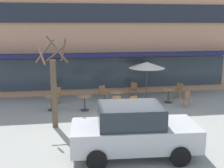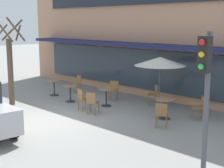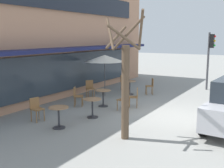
# 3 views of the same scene
# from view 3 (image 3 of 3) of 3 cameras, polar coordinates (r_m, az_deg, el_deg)

# --- Properties ---
(ground_plane) EXTENTS (80.00, 80.00, 0.00)m
(ground_plane) POSITION_cam_3_polar(r_m,az_deg,el_deg) (11.60, 12.43, -6.44)
(ground_plane) COLOR gray
(building_facade) EXTENTS (18.76, 9.10, 6.90)m
(building_facade) POSITION_cam_3_polar(r_m,az_deg,el_deg) (17.06, -21.29, 9.96)
(building_facade) COLOR tan
(building_facade) RESTS_ON ground
(cafe_table_near_wall) EXTENTS (0.70, 0.70, 0.76)m
(cafe_table_near_wall) POSITION_cam_3_polar(r_m,az_deg,el_deg) (11.06, -4.01, -4.24)
(cafe_table_near_wall) COLOR #333338
(cafe_table_near_wall) RESTS_ON ground
(cafe_table_streetside) EXTENTS (0.70, 0.70, 0.76)m
(cafe_table_streetside) POSITION_cam_3_polar(r_m,az_deg,el_deg) (9.96, -10.78, -5.97)
(cafe_table_streetside) COLOR #333338
(cafe_table_streetside) RESTS_ON ground
(cafe_table_by_tree) EXTENTS (0.70, 0.70, 0.76)m
(cafe_table_by_tree) POSITION_cam_3_polar(r_m,az_deg,el_deg) (12.80, -1.81, -2.31)
(cafe_table_by_tree) COLOR #333338
(cafe_table_by_tree) RESTS_ON ground
(cafe_table_mid_patio) EXTENTS (0.70, 0.70, 0.76)m
(cafe_table_mid_patio) POSITION_cam_3_polar(r_m,az_deg,el_deg) (15.45, 3.60, -0.25)
(cafe_table_mid_patio) COLOR #333338
(cafe_table_mid_patio) RESTS_ON ground
(patio_umbrella_green_folded) EXTENTS (2.10, 2.10, 2.20)m
(patio_umbrella_green_folded) POSITION_cam_3_polar(r_m,az_deg,el_deg) (14.86, -1.49, 5.24)
(patio_umbrella_green_folded) COLOR #4C4C51
(patio_umbrella_green_folded) RESTS_ON ground
(cafe_chair_0) EXTENTS (0.56, 0.56, 0.89)m
(cafe_chair_0) POSITION_cam_3_polar(r_m,az_deg,el_deg) (14.77, -4.50, -0.68)
(cafe_chair_0) COLOR olive
(cafe_chair_0) RESTS_ON ground
(cafe_chair_1) EXTENTS (0.55, 0.55, 0.89)m
(cafe_chair_1) POSITION_cam_3_polar(r_m,az_deg,el_deg) (12.91, -7.15, -2.23)
(cafe_chair_1) COLOR olive
(cafe_chair_1) RESTS_ON ground
(cafe_chair_2) EXTENTS (0.56, 0.56, 0.89)m
(cafe_chair_2) POSITION_cam_3_polar(r_m,az_deg,el_deg) (16.69, 2.50, 0.54)
(cafe_chair_2) COLOR olive
(cafe_chair_2) RESTS_ON ground
(cafe_chair_3) EXTENTS (0.46, 0.46, 0.89)m
(cafe_chair_3) POSITION_cam_3_polar(r_m,az_deg,el_deg) (12.07, 2.50, -3.00)
(cafe_chair_3) COLOR olive
(cafe_chair_3) RESTS_ON ground
(cafe_chair_4) EXTENTS (0.46, 0.46, 0.89)m
(cafe_chair_4) POSITION_cam_3_polar(r_m,az_deg,el_deg) (10.99, -15.15, -4.61)
(cafe_chair_4) COLOR olive
(cafe_chair_4) RESTS_ON ground
(cafe_chair_5) EXTENTS (0.55, 0.55, 0.89)m
(cafe_chair_5) POSITION_cam_3_polar(r_m,az_deg,el_deg) (15.58, 7.86, -0.20)
(cafe_chair_5) COLOR olive
(cafe_chair_5) RESTS_ON ground
(cafe_chair_6) EXTENTS (0.53, 0.53, 0.89)m
(cafe_chair_6) POSITION_cam_3_polar(r_m,az_deg,el_deg) (12.68, 4.69, -2.41)
(cafe_chair_6) COLOR olive
(cafe_chair_6) RESTS_ON ground
(street_tree) EXTENTS (1.37, 1.38, 3.93)m
(street_tree) POSITION_cam_3_polar(r_m,az_deg,el_deg) (8.55, 2.69, 0.43)
(street_tree) COLOR brown
(street_tree) RESTS_ON ground
(traffic_light_pole) EXTENTS (0.26, 0.44, 3.40)m
(traffic_light_pole) POSITION_cam_3_polar(r_m,az_deg,el_deg) (17.57, 19.34, 6.27)
(traffic_light_pole) COLOR #47474C
(traffic_light_pole) RESTS_ON ground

